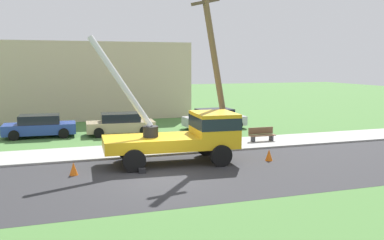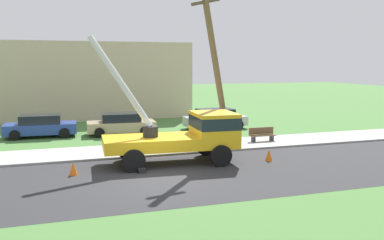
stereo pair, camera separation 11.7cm
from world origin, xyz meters
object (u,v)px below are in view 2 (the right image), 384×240
(leaning_utility_pole, at_px, (216,66))
(utility_truck, at_px, (188,133))
(traffic_cone_behind, at_px, (73,169))
(traffic_cone_ahead, at_px, (269,155))
(parked_sedan_tan, at_px, (121,124))
(parked_sedan_silver, at_px, (215,119))
(park_bench, at_px, (262,135))
(parked_sedan_blue, at_px, (41,126))

(leaning_utility_pole, bearing_deg, utility_truck, -138.76)
(utility_truck, relative_size, leaning_utility_pole, 0.76)
(leaning_utility_pole, distance_m, traffic_cone_behind, 8.96)
(utility_truck, distance_m, traffic_cone_ahead, 4.09)
(leaning_utility_pole, relative_size, parked_sedan_tan, 1.96)
(parked_sedan_silver, distance_m, park_bench, 5.99)
(utility_truck, relative_size, park_bench, 4.22)
(parked_sedan_blue, distance_m, parked_sedan_tan, 5.08)
(park_bench, bearing_deg, leaning_utility_pole, -157.38)
(parked_sedan_tan, bearing_deg, parked_sedan_blue, 172.32)
(leaning_utility_pole, height_order, parked_sedan_tan, leaning_utility_pole)
(traffic_cone_behind, bearing_deg, park_bench, 20.46)
(parked_sedan_silver, bearing_deg, traffic_cone_ahead, -96.62)
(utility_truck, height_order, parked_sedan_blue, utility_truck)
(traffic_cone_ahead, relative_size, parked_sedan_silver, 0.12)
(traffic_cone_behind, xyz_separation_m, parked_sedan_blue, (-1.55, 10.25, 0.43))
(traffic_cone_behind, distance_m, park_bench, 11.71)
(parked_sedan_blue, relative_size, park_bench, 2.79)
(leaning_utility_pole, height_order, parked_sedan_blue, leaning_utility_pole)
(leaning_utility_pole, distance_m, traffic_cone_ahead, 5.39)
(park_bench, bearing_deg, traffic_cone_ahead, -113.36)
(parked_sedan_silver, bearing_deg, parked_sedan_blue, 178.96)
(leaning_utility_pole, bearing_deg, traffic_cone_behind, -160.59)
(traffic_cone_ahead, distance_m, parked_sedan_silver, 10.33)
(traffic_cone_behind, xyz_separation_m, park_bench, (10.97, 4.09, 0.18))
(utility_truck, xyz_separation_m, parked_sedan_silver, (5.00, 9.28, -0.70))
(leaning_utility_pole, relative_size, park_bench, 5.53)
(parked_sedan_blue, bearing_deg, park_bench, -26.20)
(leaning_utility_pole, relative_size, parked_sedan_silver, 1.97)
(leaning_utility_pole, bearing_deg, parked_sedan_blue, 139.61)
(leaning_utility_pole, xyz_separation_m, parked_sedan_blue, (-8.98, 7.64, -3.83))
(parked_sedan_silver, bearing_deg, traffic_cone_behind, -135.74)
(utility_truck, height_order, parked_sedan_tan, utility_truck)
(utility_truck, relative_size, traffic_cone_ahead, 12.05)
(traffic_cone_ahead, relative_size, parked_sedan_blue, 0.13)
(traffic_cone_ahead, relative_size, traffic_cone_behind, 1.00)
(utility_truck, distance_m, parked_sedan_tan, 9.03)
(traffic_cone_behind, bearing_deg, utility_truck, 8.10)
(parked_sedan_blue, xyz_separation_m, parked_sedan_tan, (5.03, -0.68, 0.00))
(utility_truck, bearing_deg, parked_sedan_blue, 125.81)
(traffic_cone_ahead, height_order, parked_sedan_silver, parked_sedan_silver)
(traffic_cone_behind, bearing_deg, parked_sedan_tan, 70.01)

